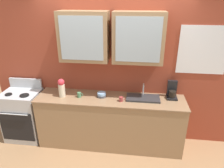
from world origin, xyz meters
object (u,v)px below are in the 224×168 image
Objects in this scene: sink_faucet at (143,98)px; cup_near_bowls at (79,95)px; vase at (62,88)px; cup_near_sink at (121,99)px; coffee_maker at (172,92)px; stove_range at (24,115)px; bowl_stack at (102,95)px.

sink_faucet is 5.42× the size of cup_near_bowls.
cup_near_sink is at bearing -3.02° from vase.
vase reaches higher than cup_near_bowls.
coffee_maker is at bearing 5.92° from vase.
coffee_maker is at bearing 3.42° from stove_range.
coffee_maker reaches higher than cup_near_bowls.
sink_faucet is at bearing 3.35° from vase.
vase is 3.14× the size of cup_near_bowls.
bowl_stack is 0.68m from vase.
coffee_maker reaches higher than sink_faucet.
sink_faucet is 0.70m from bowl_stack.
sink_faucet reaches higher than cup_near_sink.
cup_near_bowls is at bearing -173.16° from coffee_maker.
coffee_maker is (0.47, 0.11, 0.09)m from sink_faucet.
cup_near_sink is (-0.35, -0.13, 0.02)m from sink_faucet.
vase is 3.28× the size of cup_near_sink.
bowl_stack is at bearing 9.40° from cup_near_bowls.
cup_near_sink is at bearing -159.42° from sink_faucet.
cup_near_bowls is at bearing 1.04° from vase.
vase is (0.80, -0.03, 0.62)m from stove_range.
vase is 1.10× the size of coffee_maker.
sink_faucet is 1.73× the size of vase.
bowl_stack is (1.47, 0.03, 0.49)m from stove_range.
stove_range is 1.88m from cup_near_sink.
cup_near_sink is 0.72m from cup_near_bowls.
sink_faucet is 5.67× the size of cup_near_sink.
stove_range is 1.55m from bowl_stack.
coffee_maker is at bearing 6.84° from cup_near_bowls.
stove_range is at bearing -176.58° from coffee_maker.
vase is at bearing -2.34° from stove_range.
cup_near_bowls is at bearing -1.42° from stove_range.
vase reaches higher than coffee_maker.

